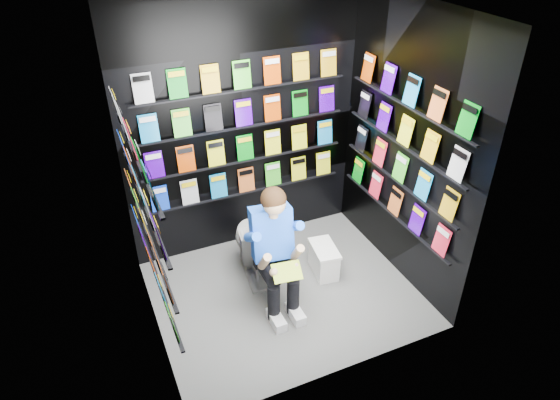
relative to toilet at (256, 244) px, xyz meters
name	(u,v)px	position (x,y,z in m)	size (l,w,h in m)	color
floor	(284,293)	(0.13, -0.39, -0.37)	(2.40, 2.40, 0.00)	slate
ceiling	(286,11)	(0.13, -0.39, 2.23)	(2.40, 2.40, 0.00)	white
wall_back	(243,130)	(0.13, 0.61, 0.93)	(2.40, 0.04, 2.60)	black
wall_front	(347,243)	(0.13, -1.39, 0.93)	(2.40, 0.04, 2.60)	black
wall_left	(138,208)	(-1.07, -0.39, 0.93)	(0.04, 2.00, 2.60)	black
wall_right	(406,150)	(1.33, -0.39, 0.93)	(0.04, 2.00, 2.60)	black
comics_back	(244,130)	(0.13, 0.58, 0.94)	(2.10, 0.06, 1.37)	#CD6028
comics_left	(142,207)	(-1.04, -0.39, 0.94)	(0.06, 1.70, 1.37)	#CD6028
comics_right	(403,150)	(1.30, -0.39, 0.94)	(0.06, 1.70, 1.37)	#CD6028
toilet	(256,244)	(0.00, 0.00, 0.00)	(0.42, 0.75, 0.73)	white
longbox	(324,261)	(0.62, -0.26, -0.23)	(0.21, 0.37, 0.28)	white
longbox_lid	(324,249)	(0.62, -0.26, -0.07)	(0.22, 0.39, 0.03)	white
reader	(271,233)	(0.00, -0.38, 0.38)	(0.49, 0.72, 1.32)	blue
held_comic	(287,272)	(0.00, -0.73, 0.21)	(0.25, 0.01, 0.17)	green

